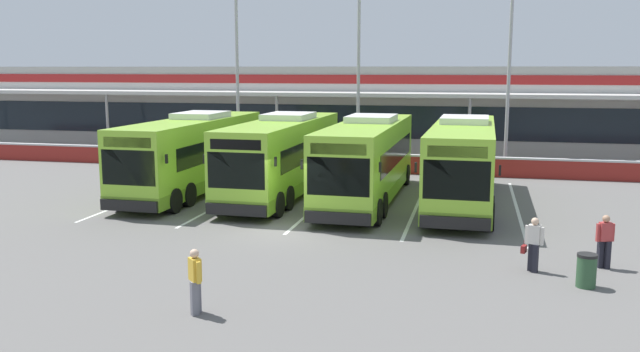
% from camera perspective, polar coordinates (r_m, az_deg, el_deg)
% --- Properties ---
extents(ground_plane, '(200.00, 200.00, 0.00)m').
position_cam_1_polar(ground_plane, '(24.43, -2.75, -4.77)').
color(ground_plane, '#605E5B').
extents(terminal_building, '(70.00, 13.00, 6.00)m').
position_cam_1_polar(terminal_building, '(50.21, 5.64, 5.89)').
color(terminal_building, '#B7B7B2').
rests_on(terminal_building, ground).
extents(red_barrier_wall, '(60.00, 0.40, 1.10)m').
position_cam_1_polar(red_barrier_wall, '(38.23, 3.16, 1.18)').
color(red_barrier_wall, maroon).
rests_on(red_barrier_wall, ground).
extents(coach_bus_leftmost, '(3.04, 12.19, 3.78)m').
position_cam_1_polar(coach_bus_leftmost, '(32.40, -10.76, 1.77)').
color(coach_bus_leftmost, '#8CC633').
rests_on(coach_bus_leftmost, ground).
extents(coach_bus_left_centre, '(3.04, 12.19, 3.78)m').
position_cam_1_polar(coach_bus_left_centre, '(31.12, -3.19, 1.62)').
color(coach_bus_left_centre, '#8CC633').
rests_on(coach_bus_left_centre, ground).
extents(coach_bus_centre, '(3.04, 12.19, 3.78)m').
position_cam_1_polar(coach_bus_centre, '(29.74, 4.08, 1.25)').
color(coach_bus_centre, '#8CC633').
rests_on(coach_bus_centre, ground).
extents(coach_bus_right_centre, '(3.04, 12.19, 3.78)m').
position_cam_1_polar(coach_bus_right_centre, '(29.57, 12.12, 1.02)').
color(coach_bus_right_centre, '#8CC633').
rests_on(coach_bus_right_centre, ground).
extents(bay_stripe_far_west, '(0.14, 13.00, 0.01)m').
position_cam_1_polar(bay_stripe_far_west, '(32.95, -14.05, -1.36)').
color(bay_stripe_far_west, silver).
rests_on(bay_stripe_far_west, ground).
extents(bay_stripe_west, '(0.14, 13.00, 0.01)m').
position_cam_1_polar(bay_stripe_west, '(31.28, -7.17, -1.71)').
color(bay_stripe_west, silver).
rests_on(bay_stripe_west, ground).
extents(bay_stripe_mid_west, '(0.14, 13.00, 0.01)m').
position_cam_1_polar(bay_stripe_mid_west, '(30.10, 0.36, -2.07)').
color(bay_stripe_mid_west, silver).
rests_on(bay_stripe_mid_west, ground).
extents(bay_stripe_centre, '(0.14, 13.00, 0.01)m').
position_cam_1_polar(bay_stripe_centre, '(29.49, 8.35, -2.41)').
color(bay_stripe_centre, silver).
rests_on(bay_stripe_centre, ground).
extents(bay_stripe_mid_east, '(0.14, 13.00, 0.01)m').
position_cam_1_polar(bay_stripe_mid_east, '(29.46, 16.52, -2.71)').
color(bay_stripe_mid_east, silver).
rests_on(bay_stripe_mid_east, ground).
extents(pedestrian_with_handbag, '(0.64, 0.46, 1.62)m').
position_cam_1_polar(pedestrian_with_handbag, '(20.49, 17.81, -5.49)').
color(pedestrian_with_handbag, black).
rests_on(pedestrian_with_handbag, ground).
extents(pedestrian_in_dark_coat, '(0.45, 0.44, 1.62)m').
position_cam_1_polar(pedestrian_in_dark_coat, '(16.52, -10.64, -8.68)').
color(pedestrian_in_dark_coat, slate).
rests_on(pedestrian_in_dark_coat, ground).
extents(pedestrian_child, '(0.54, 0.31, 1.62)m').
position_cam_1_polar(pedestrian_child, '(21.55, 23.21, -5.04)').
color(pedestrian_child, black).
rests_on(pedestrian_child, ground).
extents(lamp_post_west, '(3.24, 0.28, 11.00)m').
position_cam_1_polar(lamp_post_west, '(42.06, -7.12, 9.69)').
color(lamp_post_west, '#9E9EA3').
rests_on(lamp_post_west, ground).
extents(lamp_post_centre, '(3.24, 0.28, 11.00)m').
position_cam_1_polar(lamp_post_centre, '(40.15, 3.32, 9.77)').
color(lamp_post_centre, '#9E9EA3').
rests_on(lamp_post_centre, ground).
extents(lamp_post_east, '(3.24, 0.28, 11.00)m').
position_cam_1_polar(lamp_post_east, '(39.27, 15.92, 9.45)').
color(lamp_post_east, '#9E9EA3').
rests_on(lamp_post_east, ground).
extents(litter_bin, '(0.54, 0.54, 0.93)m').
position_cam_1_polar(litter_bin, '(19.65, 21.86, -7.52)').
color(litter_bin, '#2D5133').
rests_on(litter_bin, ground).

